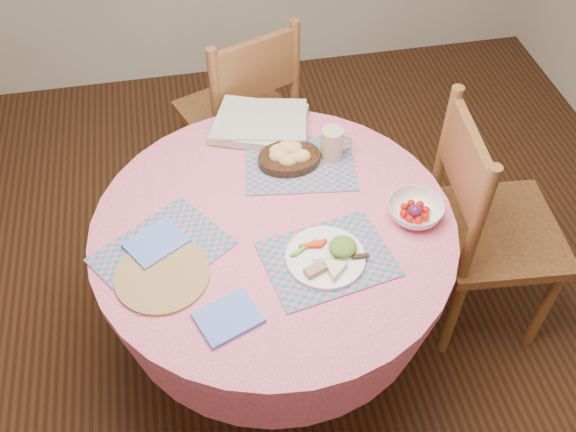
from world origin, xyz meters
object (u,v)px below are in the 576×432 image
at_px(fruit_bowl, 415,211).
at_px(chair_right, 486,224).
at_px(wicker_trivet, 162,275).
at_px(dinner_plate, 328,257).
at_px(chair_back, 243,112).
at_px(latte_mug, 333,143).
at_px(bread_bowl, 289,155).
at_px(dining_table, 274,260).

bearing_deg(fruit_bowl, chair_right, 13.00).
bearing_deg(wicker_trivet, dinner_plate, -4.31).
distance_m(chair_back, wicker_trivet, 1.15).
bearing_deg(chair_right, latte_mug, 69.23).
bearing_deg(wicker_trivet, chair_back, 69.33).
bearing_deg(bread_bowl, latte_mug, -0.20).
bearing_deg(chair_right, chair_back, 47.50).
distance_m(dinner_plate, bread_bowl, 0.48).
xyz_separation_m(dining_table, chair_back, (0.01, 0.90, -0.03)).
relative_size(chair_right, dinner_plate, 4.08).
bearing_deg(latte_mug, wicker_trivet, -146.33).
bearing_deg(fruit_bowl, dining_table, 173.08).
xyz_separation_m(chair_back, latte_mug, (0.26, -0.61, 0.30)).
relative_size(chair_right, wicker_trivet, 3.49).
relative_size(chair_right, latte_mug, 8.40).
bearing_deg(wicker_trivet, dining_table, 21.46).
relative_size(dinner_plate, fruit_bowl, 1.35).
relative_size(chair_back, latte_mug, 8.04).
relative_size(dinner_plate, latte_mug, 2.06).
bearing_deg(latte_mug, dinner_plate, -105.14).
xyz_separation_m(dinner_plate, fruit_bowl, (0.33, 0.13, 0.01)).
height_order(dinner_plate, fruit_bowl, fruit_bowl).
height_order(dining_table, wicker_trivet, wicker_trivet).
bearing_deg(chair_right, dinner_plate, 112.30).
distance_m(wicker_trivet, bread_bowl, 0.66).
bearing_deg(dinner_plate, latte_mug, 74.86).
bearing_deg(bread_bowl, wicker_trivet, -138.34).
distance_m(dining_table, bread_bowl, 0.38).
distance_m(chair_right, bread_bowl, 0.80).
height_order(chair_back, fruit_bowl, chair_back).
height_order(chair_right, fruit_bowl, chair_right).
distance_m(dining_table, chair_right, 0.82).
bearing_deg(wicker_trivet, fruit_bowl, 6.13).
xyz_separation_m(chair_right, chair_back, (-0.81, 0.88, -0.02)).
bearing_deg(chair_right, dining_table, 96.46).
bearing_deg(dinner_plate, chair_right, 17.33).
xyz_separation_m(wicker_trivet, dinner_plate, (0.52, -0.04, 0.02)).
xyz_separation_m(dining_table, fruit_bowl, (0.48, -0.06, 0.22)).
distance_m(chair_back, dinner_plate, 1.12).
xyz_separation_m(dining_table, latte_mug, (0.27, 0.29, 0.26)).
xyz_separation_m(latte_mug, fruit_bowl, (0.20, -0.34, -0.04)).
bearing_deg(dinner_plate, bread_bowl, 94.21).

